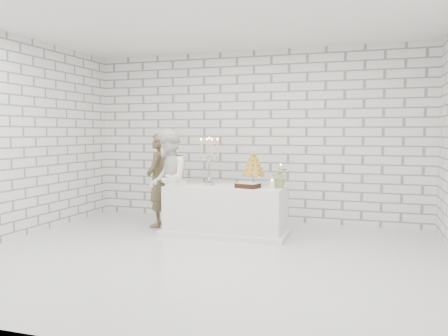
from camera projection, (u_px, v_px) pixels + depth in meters
ground at (206, 256)px, 5.70m from camera, size 6.00×5.00×0.01m
ceiling at (205, 15)px, 5.47m from camera, size 6.00×5.00×0.01m
wall_back at (254, 136)px, 7.96m from camera, size 6.00×0.01×3.00m
wall_front at (85, 142)px, 3.21m from camera, size 6.00×0.01×3.00m
wall_left at (10, 137)px, 6.49m from camera, size 0.01×5.00×3.00m
cake_table at (226, 210)px, 6.92m from camera, size 1.80×0.80×0.75m
groom at (158, 180)px, 7.47m from camera, size 0.44×0.61×1.56m
bride at (168, 181)px, 6.97m from camera, size 0.83×0.94×1.62m
candelabra at (209, 161)px, 7.00m from camera, size 0.34×0.34×0.75m
croquembouche at (254, 169)px, 6.84m from camera, size 0.43×0.43×0.54m
chocolate_cake at (248, 185)px, 6.63m from camera, size 0.38×0.32×0.08m
pillar_candle at (272, 185)px, 6.52m from camera, size 0.09×0.09×0.12m
extra_taper at (281, 176)px, 6.84m from camera, size 0.08×0.08×0.32m
flowers at (280, 178)px, 6.63m from camera, size 0.27×0.24×0.30m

